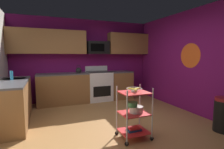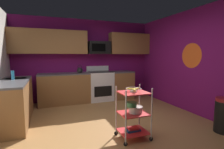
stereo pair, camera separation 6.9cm
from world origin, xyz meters
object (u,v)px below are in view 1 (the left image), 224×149
at_px(fruit_bowl, 134,89).
at_px(trash_can, 224,115).
at_px(oven_range, 99,86).
at_px(kettle, 79,70).
at_px(rolling_cart, 134,113).
at_px(microwave, 98,48).
at_px(mixing_bowl_large, 136,109).
at_px(dish_soap_bottle, 11,75).
at_px(book_stack, 134,129).
at_px(mixing_bowl_small, 132,104).

bearing_deg(fruit_bowl, trash_can, -13.11).
relative_size(oven_range, kettle, 4.17).
bearing_deg(trash_can, rolling_cart, 166.89).
height_order(microwave, mixing_bowl_large, microwave).
bearing_deg(kettle, oven_range, 0.34).
relative_size(rolling_cart, fruit_bowl, 3.36).
distance_m(oven_range, microwave, 1.23).
relative_size(fruit_bowl, dish_soap_bottle, 1.36).
xyz_separation_m(book_stack, kettle, (-0.44, 2.70, 0.84)).
height_order(rolling_cart, book_stack, rolling_cart).
distance_m(rolling_cart, trash_can, 1.78).
distance_m(mixing_bowl_small, dish_soap_bottle, 2.73).
bearing_deg(book_stack, kettle, 99.34).
relative_size(mixing_bowl_small, kettle, 0.69).
distance_m(mixing_bowl_large, dish_soap_bottle, 2.80).
bearing_deg(microwave, mixing_bowl_large, -93.35).
height_order(rolling_cart, dish_soap_bottle, dish_soap_bottle).
bearing_deg(dish_soap_bottle, oven_range, 22.82).
bearing_deg(oven_range, fruit_bowl, -94.39).
bearing_deg(kettle, microwave, 9.46).
height_order(microwave, fruit_bowl, microwave).
distance_m(dish_soap_bottle, trash_can, 4.44).
xyz_separation_m(microwave, mixing_bowl_small, (-0.24, -2.81, -1.08)).
relative_size(rolling_cart, trash_can, 1.39).
relative_size(mixing_bowl_small, dish_soap_bottle, 0.91).
distance_m(fruit_bowl, mixing_bowl_small, 0.26).
distance_m(microwave, mixing_bowl_large, 3.05).
distance_m(book_stack, trash_can, 1.78).
xyz_separation_m(fruit_bowl, mixing_bowl_large, (0.04, -0.00, -0.36)).
bearing_deg(mixing_bowl_large, trash_can, -13.42).
height_order(mixing_bowl_small, trash_can, trash_can).
bearing_deg(book_stack, mixing_bowl_large, 0.00).
height_order(mixing_bowl_large, dish_soap_bottle, dish_soap_bottle).
relative_size(fruit_bowl, kettle, 1.03).
bearing_deg(rolling_cart, dish_soap_bottle, 140.54).
xyz_separation_m(mixing_bowl_large, trash_can, (1.68, -0.40, -0.19)).
bearing_deg(fruit_bowl, microwave, 85.78).
bearing_deg(microwave, oven_range, -89.74).
height_order(mixing_bowl_large, trash_can, trash_can).
distance_m(book_stack, kettle, 2.86).
xyz_separation_m(oven_range, dish_soap_bottle, (-2.31, -0.97, 0.54)).
height_order(fruit_bowl, mixing_bowl_large, fruit_bowl).
bearing_deg(microwave, book_stack, -94.22).
bearing_deg(mixing_bowl_large, mixing_bowl_small, -176.32).
relative_size(mixing_bowl_large, mixing_bowl_small, 1.38).
bearing_deg(book_stack, trash_can, -13.11).
bearing_deg(trash_can, fruit_bowl, 166.89).
bearing_deg(mixing_bowl_large, kettle, 100.22).
relative_size(oven_range, fruit_bowl, 4.04).
bearing_deg(fruit_bowl, oven_range, 85.61).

